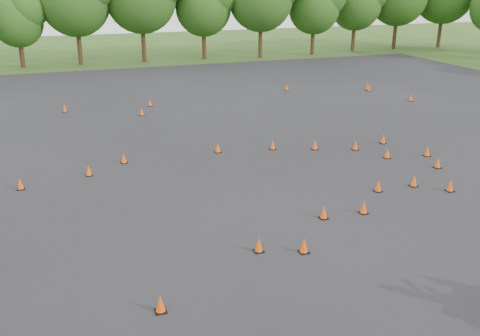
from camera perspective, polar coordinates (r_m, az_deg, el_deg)
name	(u,v)px	position (r m, az deg, el deg)	size (l,w,h in m)	color
ground	(281,241)	(17.70, 4.40, -7.80)	(140.00, 140.00, 0.00)	#2D5119
asphalt_pad	(224,179)	(22.82, -1.69, -1.22)	(62.00, 62.00, 0.00)	black
treeline	(150,17)	(50.60, -9.55, 15.56)	(86.77, 32.48, 10.86)	#244915
traffic_cones	(226,178)	(22.38, -1.45, -1.04)	(36.19, 32.96, 0.45)	#ED4F0A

